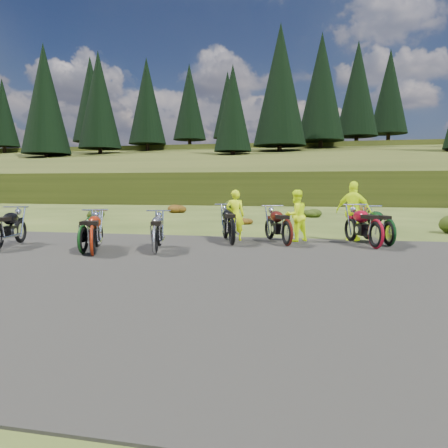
# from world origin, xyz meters

# --- Properties ---
(ground) EXTENTS (300.00, 300.00, 0.00)m
(ground) POSITION_xyz_m (0.00, 0.00, 0.00)
(ground) COLOR #2E3E14
(ground) RESTS_ON ground
(gravel_pad) EXTENTS (20.00, 12.00, 0.04)m
(gravel_pad) POSITION_xyz_m (0.00, -2.00, 0.00)
(gravel_pad) COLOR black
(gravel_pad) RESTS_ON ground
(hill_slope) EXTENTS (300.00, 45.97, 9.37)m
(hill_slope) POSITION_xyz_m (0.00, 50.00, 0.00)
(hill_slope) COLOR #323D14
(hill_slope) RESTS_ON ground
(hill_plateau) EXTENTS (300.00, 90.00, 9.17)m
(hill_plateau) POSITION_xyz_m (0.00, 110.00, 0.00)
(hill_plateau) COLOR #323D14
(hill_plateau) RESTS_ON ground
(conifer_13) EXTENTS (5.72, 5.72, 15.00)m
(conifer_13) POSITION_xyz_m (-57.00, 64.00, 15.86)
(conifer_13) COLOR black
(conifer_13) RESTS_ON ground
(conifer_14) EXTENTS (5.28, 5.28, 14.00)m
(conifer_14) POSITION_xyz_m (-51.00, 70.00, 16.55)
(conifer_14) COLOR black
(conifer_14) RESTS_ON ground
(conifer_15) EXTENTS (7.92, 7.92, 20.00)m
(conifer_15) POSITION_xyz_m (-45.00, 76.00, 20.16)
(conifer_15) COLOR black
(conifer_15) RESTS_ON ground
(conifer_16) EXTENTS (7.48, 7.48, 19.00)m
(conifer_16) POSITION_xyz_m (-39.00, 51.00, 15.28)
(conifer_16) COLOR black
(conifer_16) RESTS_ON ground
(conifer_17) EXTENTS (7.04, 7.04, 18.00)m
(conifer_17) POSITION_xyz_m (-33.00, 57.00, 15.97)
(conifer_17) COLOR black
(conifer_17) RESTS_ON ground
(conifer_18) EXTENTS (6.60, 6.60, 17.00)m
(conifer_18) POSITION_xyz_m (-27.00, 63.00, 16.66)
(conifer_18) COLOR black
(conifer_18) RESTS_ON ground
(conifer_19) EXTENTS (6.16, 6.16, 16.00)m
(conifer_19) POSITION_xyz_m (-21.00, 69.00, 17.36)
(conifer_19) COLOR black
(conifer_19) RESTS_ON ground
(conifer_20) EXTENTS (5.72, 5.72, 15.00)m
(conifer_20) POSITION_xyz_m (-15.00, 75.00, 17.65)
(conifer_20) COLOR black
(conifer_20) RESTS_ON ground
(conifer_21) EXTENTS (5.28, 5.28, 14.00)m
(conifer_21) POSITION_xyz_m (-9.00, 50.00, 12.56)
(conifer_21) COLOR black
(conifer_21) RESTS_ON ground
(conifer_22) EXTENTS (7.92, 7.92, 20.00)m
(conifer_22) POSITION_xyz_m (-3.00, 56.00, 16.77)
(conifer_22) COLOR black
(conifer_22) RESTS_ON ground
(conifer_23) EXTENTS (7.48, 7.48, 19.00)m
(conifer_23) POSITION_xyz_m (3.00, 62.00, 17.47)
(conifer_23) COLOR black
(conifer_23) RESTS_ON ground
(conifer_24) EXTENTS (7.04, 7.04, 18.00)m
(conifer_24) POSITION_xyz_m (9.00, 68.00, 18.16)
(conifer_24) COLOR black
(conifer_24) RESTS_ON ground
(conifer_25) EXTENTS (6.60, 6.60, 17.00)m
(conifer_25) POSITION_xyz_m (15.00, 74.00, 18.66)
(conifer_25) COLOR black
(conifer_25) RESTS_ON ground
(shrub_1) EXTENTS (1.03, 1.03, 0.61)m
(shrub_1) POSITION_xyz_m (-9.10, 11.30, 0.31)
(shrub_1) COLOR #1C330C
(shrub_1) RESTS_ON ground
(shrub_2) EXTENTS (1.30, 1.30, 0.77)m
(shrub_2) POSITION_xyz_m (-6.20, 16.60, 0.38)
(shrub_2) COLOR maroon
(shrub_2) RESTS_ON ground
(shrub_3) EXTENTS (1.56, 1.56, 0.92)m
(shrub_3) POSITION_xyz_m (-3.30, 21.90, 0.46)
(shrub_3) COLOR #1C330C
(shrub_3) RESTS_ON ground
(shrub_4) EXTENTS (0.77, 0.77, 0.45)m
(shrub_4) POSITION_xyz_m (-0.40, 9.20, 0.23)
(shrub_4) COLOR maroon
(shrub_4) RESTS_ON ground
(shrub_5) EXTENTS (1.03, 1.03, 0.61)m
(shrub_5) POSITION_xyz_m (2.50, 14.50, 0.31)
(shrub_5) COLOR #1C330C
(shrub_5) RESTS_ON ground
(shrub_6) EXTENTS (1.30, 1.30, 0.77)m
(shrub_6) POSITION_xyz_m (5.40, 19.80, 0.38)
(shrub_6) COLOR maroon
(shrub_6) RESTS_ON ground
(motorcycle_1) EXTENTS (1.56, 2.26, 1.13)m
(motorcycle_1) POSITION_xyz_m (-2.50, -0.83, 0.00)
(motorcycle_1) COLOR #96220A
(motorcycle_1) RESTS_ON ground
(motorcycle_2) EXTENTS (1.13, 2.19, 1.10)m
(motorcycle_2) POSITION_xyz_m (-2.91, -0.58, 0.00)
(motorcycle_2) COLOR #0E3410
(motorcycle_2) RESTS_ON ground
(motorcycle_3) EXTENTS (1.24, 2.20, 1.09)m
(motorcycle_3) POSITION_xyz_m (-1.08, -0.27, 0.00)
(motorcycle_3) COLOR #9FA0A4
(motorcycle_3) RESTS_ON ground
(motorcycle_4) EXTENTS (1.64, 2.32, 1.16)m
(motorcycle_4) POSITION_xyz_m (2.09, 1.97, 0.00)
(motorcycle_4) COLOR #4A120C
(motorcycle_4) RESTS_ON ground
(motorcycle_5) EXTENTS (1.48, 2.42, 1.20)m
(motorcycle_5) POSITION_xyz_m (0.51, 1.77, 0.00)
(motorcycle_5) COLOR black
(motorcycle_5) RESTS_ON ground
(motorcycle_6) EXTENTS (1.58, 2.46, 1.22)m
(motorcycle_6) POSITION_xyz_m (4.52, 1.93, 0.00)
(motorcycle_6) COLOR maroon
(motorcycle_6) RESTS_ON ground
(motorcycle_7) EXTENTS (1.39, 2.31, 1.15)m
(motorcycle_7) POSITION_xyz_m (4.96, 2.59, 0.00)
(motorcycle_7) COLOR black
(motorcycle_7) RESTS_ON ground
(person_middle) EXTENTS (0.64, 0.46, 1.61)m
(person_middle) POSITION_xyz_m (0.36, 3.01, 0.81)
(person_middle) COLOR #D1F00C
(person_middle) RESTS_ON ground
(person_right_a) EXTENTS (0.99, 0.98, 1.62)m
(person_right_a) POSITION_xyz_m (2.27, 3.18, 0.81)
(person_right_a) COLOR #D1F00C
(person_right_a) RESTS_ON ground
(person_right_b) EXTENTS (1.20, 0.82, 1.89)m
(person_right_b) POSITION_xyz_m (4.04, 3.74, 0.94)
(person_right_b) COLOR #D1F00C
(person_right_b) RESTS_ON ground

